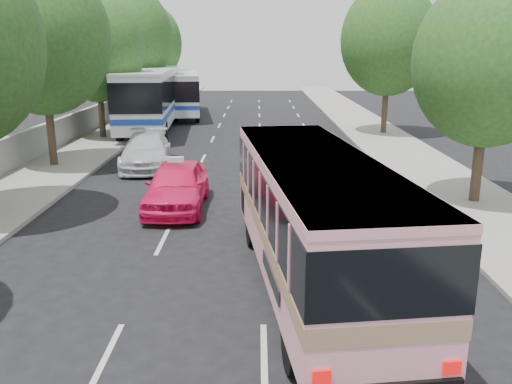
{
  "coord_description": "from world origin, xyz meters",
  "views": [
    {
      "loc": [
        0.88,
        -10.86,
        5.49
      ],
      "look_at": [
        0.83,
        3.61,
        1.6
      ],
      "focal_mm": 38.0,
      "sensor_mm": 36.0,
      "label": 1
    }
  ],
  "objects_px": {
    "pink_taxi": "(177,185)",
    "tour_coach_rear": "(182,90)",
    "pink_bus": "(314,208)",
    "tour_coach_front": "(150,94)",
    "white_pickup": "(146,151)"
  },
  "relations": [
    {
      "from": "pink_taxi",
      "to": "tour_coach_rear",
      "type": "distance_m",
      "value": 26.5
    },
    {
      "from": "pink_bus",
      "to": "pink_taxi",
      "type": "height_order",
      "value": "pink_bus"
    },
    {
      "from": "pink_bus",
      "to": "tour_coach_front",
      "type": "bearing_deg",
      "value": 101.86
    },
    {
      "from": "tour_coach_front",
      "to": "pink_bus",
      "type": "bearing_deg",
      "value": -75.2
    },
    {
      "from": "white_pickup",
      "to": "tour_coach_rear",
      "type": "distance_m",
      "value": 19.63
    },
    {
      "from": "pink_bus",
      "to": "tour_coach_front",
      "type": "height_order",
      "value": "tour_coach_front"
    },
    {
      "from": "white_pickup",
      "to": "pink_taxi",
      "type": "bearing_deg",
      "value": -77.33
    },
    {
      "from": "pink_bus",
      "to": "white_pickup",
      "type": "relative_size",
      "value": 1.87
    },
    {
      "from": "white_pickup",
      "to": "tour_coach_front",
      "type": "height_order",
      "value": "tour_coach_front"
    },
    {
      "from": "pink_taxi",
      "to": "white_pickup",
      "type": "relative_size",
      "value": 0.9
    },
    {
      "from": "pink_taxi",
      "to": "pink_bus",
      "type": "bearing_deg",
      "value": -57.58
    },
    {
      "from": "tour_coach_front",
      "to": "tour_coach_rear",
      "type": "relative_size",
      "value": 1.15
    },
    {
      "from": "pink_taxi",
      "to": "white_pickup",
      "type": "xyz_separation_m",
      "value": [
        -2.42,
        6.7,
        -0.05
      ]
    },
    {
      "from": "pink_bus",
      "to": "white_pickup",
      "type": "bearing_deg",
      "value": 109.32
    },
    {
      "from": "tour_coach_front",
      "to": "tour_coach_rear",
      "type": "height_order",
      "value": "tour_coach_front"
    }
  ]
}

